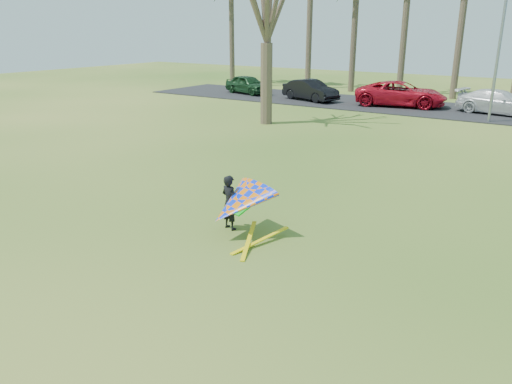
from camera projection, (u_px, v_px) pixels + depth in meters
The scene contains 8 objects.
ground at pixel (206, 263), 11.01m from camera, with size 100.00×100.00×0.00m, color #1E5913.
parking_strip at pixel (462, 111), 30.76m from camera, with size 46.00×7.00×0.06m, color black.
streetlight at pixel (504, 37), 25.86m from camera, with size 2.28×0.18×8.00m.
car_0 at pixel (248, 84), 38.69m from camera, with size 1.66×4.13×1.41m, color #173A1C.
car_1 at pixel (310, 90), 35.06m from camera, with size 1.52×4.36×1.44m, color black.
car_2 at pixel (401, 94), 32.45m from camera, with size 2.65×5.75×1.60m, color red.
car_3 at pixel (499, 102), 29.52m from camera, with size 1.95×4.81×1.40m, color silver.
kite_flyer at pixel (238, 204), 12.22m from camera, with size 2.13×2.39×2.02m.
Camera 1 is at (6.45, -7.68, 4.93)m, focal length 35.00 mm.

